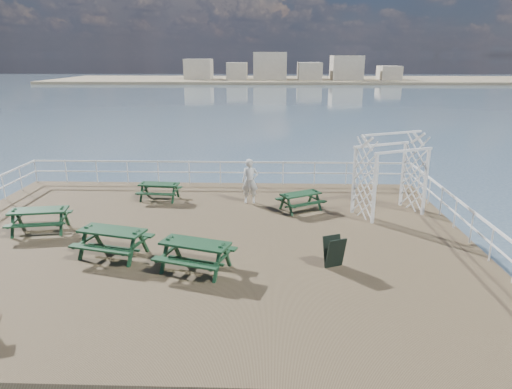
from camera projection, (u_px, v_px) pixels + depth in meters
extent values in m
cube|color=#776344|center=(199.00, 243.00, 15.13)|extent=(18.00, 14.00, 0.30)
plane|color=#425C6F|center=(251.00, 124.00, 53.90)|extent=(300.00, 300.00, 0.00)
cube|color=tan|center=(311.00, 80.00, 144.13)|extent=(160.00, 40.00, 0.80)
cube|color=beige|center=(199.00, 69.00, 141.34)|extent=(8.00, 8.00, 6.00)
cube|color=beige|center=(238.00, 71.00, 141.12)|extent=(6.00, 8.00, 5.00)
cube|color=beige|center=(270.00, 66.00, 140.37)|extent=(10.00, 8.00, 8.00)
cube|color=beige|center=(309.00, 71.00, 140.44)|extent=(7.00, 8.00, 5.00)
cube|color=beige|center=(345.00, 67.00, 139.81)|extent=(9.00, 8.00, 7.00)
cube|color=beige|center=(387.00, 72.00, 139.85)|extent=(6.00, 8.00, 4.00)
cylinder|color=#503A29|center=(56.00, 218.00, 20.97)|extent=(0.36, 0.36, 2.10)
cylinder|color=#503A29|center=(384.00, 222.00, 20.51)|extent=(0.36, 0.36, 2.10)
cube|color=white|center=(220.00, 162.00, 21.33)|extent=(17.70, 0.07, 0.07)
cube|color=white|center=(220.00, 172.00, 21.47)|extent=(17.70, 0.05, 0.05)
cylinder|color=white|center=(36.00, 171.00, 21.74)|extent=(0.05, 0.05, 1.10)
cube|color=white|center=(474.00, 212.00, 14.51)|extent=(0.07, 13.70, 0.07)
cube|color=white|center=(472.00, 227.00, 14.65)|extent=(0.05, 13.70, 0.05)
cube|color=#14371F|center=(38.00, 210.00, 15.55)|extent=(1.96, 1.04, 0.06)
cube|color=#14371F|center=(45.00, 213.00, 16.22)|extent=(1.88, 0.58, 0.05)
cube|color=#14371F|center=(34.00, 225.00, 15.05)|extent=(1.88, 0.58, 0.05)
cube|color=#14371F|center=(16.00, 220.00, 15.53)|extent=(0.35, 1.49, 0.06)
cube|color=#14371F|center=(63.00, 218.00, 15.75)|extent=(0.35, 1.49, 0.06)
cube|color=#14371F|center=(19.00, 219.00, 15.84)|extent=(0.18, 0.54, 0.91)
cube|color=#14371F|center=(13.00, 225.00, 15.26)|extent=(0.18, 0.54, 0.91)
cube|color=#14371F|center=(66.00, 217.00, 16.06)|extent=(0.18, 0.54, 0.91)
cube|color=#14371F|center=(61.00, 223.00, 15.47)|extent=(0.18, 0.54, 0.91)
cube|color=#14371F|center=(40.00, 224.00, 15.70)|extent=(1.64, 0.37, 0.06)
cube|color=#14371F|center=(159.00, 184.00, 19.07)|extent=(1.68, 0.78, 0.05)
cube|color=#14371F|center=(163.00, 187.00, 19.66)|extent=(1.65, 0.37, 0.05)
cube|color=#14371F|center=(155.00, 194.00, 18.63)|extent=(1.65, 0.37, 0.05)
cube|color=#14371F|center=(144.00, 190.00, 19.23)|extent=(0.19, 1.32, 0.05)
cube|color=#14371F|center=(175.00, 191.00, 19.07)|extent=(0.19, 1.32, 0.05)
cube|color=#14371F|center=(146.00, 189.00, 19.50)|extent=(0.11, 0.47, 0.79)
cube|color=#14371F|center=(142.00, 193.00, 18.98)|extent=(0.11, 0.47, 0.79)
cube|color=#14371F|center=(177.00, 190.00, 19.34)|extent=(0.11, 0.47, 0.79)
cube|color=#14371F|center=(173.00, 194.00, 18.83)|extent=(0.11, 0.47, 0.79)
cube|color=#14371F|center=(160.00, 194.00, 19.20)|extent=(1.45, 0.20, 0.05)
cube|color=#14371F|center=(301.00, 194.00, 17.78)|extent=(1.69, 1.33, 0.05)
cube|color=#14371F|center=(293.00, 197.00, 18.30)|extent=(1.49, 0.98, 0.04)
cube|color=#14371F|center=(308.00, 204.00, 17.41)|extent=(1.49, 0.98, 0.04)
cube|color=#14371F|center=(286.00, 203.00, 17.56)|extent=(0.70, 1.15, 0.05)
cube|color=#14371F|center=(315.00, 198.00, 18.16)|extent=(0.70, 1.15, 0.05)
cube|color=#14371F|center=(283.00, 202.00, 17.80)|extent=(0.29, 0.43, 0.77)
cube|color=#14371F|center=(290.00, 206.00, 17.35)|extent=(0.29, 0.43, 0.77)
cube|color=#14371F|center=(311.00, 198.00, 18.40)|extent=(0.29, 0.43, 0.77)
cube|color=#14371F|center=(318.00, 201.00, 17.95)|extent=(0.29, 0.43, 0.77)
cube|color=#14371F|center=(300.00, 204.00, 17.91)|extent=(1.26, 0.77, 0.05)
cube|color=#14371F|center=(112.00, 231.00, 13.62)|extent=(2.10, 1.24, 0.07)
cube|color=#14371F|center=(125.00, 233.00, 14.32)|extent=(1.98, 0.76, 0.05)
cube|color=#14371F|center=(100.00, 249.00, 13.11)|extent=(1.98, 0.76, 0.05)
cube|color=#14371F|center=(90.00, 238.00, 13.94)|extent=(0.49, 1.56, 0.07)
cube|color=#14371F|center=(137.00, 244.00, 13.50)|extent=(0.49, 1.56, 0.07)
cube|color=#14371F|center=(96.00, 236.00, 14.26)|extent=(0.23, 0.57, 0.96)
cube|color=#14371F|center=(83.00, 244.00, 13.66)|extent=(0.23, 0.57, 0.96)
cube|color=#14371F|center=(143.00, 242.00, 13.82)|extent=(0.23, 0.57, 0.96)
cube|color=#14371F|center=(132.00, 250.00, 13.21)|extent=(0.23, 0.57, 0.96)
cube|color=#14371F|center=(114.00, 247.00, 13.78)|extent=(1.72, 0.53, 0.07)
cube|color=#14371F|center=(195.00, 243.00, 12.73)|extent=(2.08, 1.30, 0.06)
cube|color=#14371F|center=(205.00, 245.00, 13.41)|extent=(1.93, 0.84, 0.05)
cube|color=#14371F|center=(185.00, 263.00, 12.24)|extent=(1.93, 0.84, 0.05)
cube|color=#14371F|center=(170.00, 250.00, 13.09)|extent=(0.55, 1.52, 0.06)
cube|color=#14371F|center=(222.00, 258.00, 12.58)|extent=(0.55, 1.52, 0.06)
cube|color=#14371F|center=(176.00, 248.00, 13.40)|extent=(0.25, 0.56, 0.95)
cube|color=#14371F|center=(165.00, 257.00, 12.81)|extent=(0.25, 0.56, 0.95)
cube|color=#14371F|center=(227.00, 256.00, 12.88)|extent=(0.25, 0.56, 0.95)
cube|color=#14371F|center=(217.00, 265.00, 12.30)|extent=(0.25, 0.56, 0.95)
cube|color=#14371F|center=(196.00, 261.00, 12.89)|extent=(1.67, 0.60, 0.06)
cube|color=white|center=(375.00, 190.00, 16.20)|extent=(0.13, 0.13, 2.53)
cube|color=white|center=(354.00, 181.00, 17.31)|extent=(0.13, 0.13, 2.53)
cube|color=white|center=(426.00, 183.00, 17.06)|extent=(0.13, 0.13, 2.53)
cube|color=white|center=(403.00, 175.00, 18.17)|extent=(0.13, 0.13, 2.53)
cube|color=white|center=(404.00, 151.00, 16.25)|extent=(2.33, 1.13, 0.08)
cube|color=white|center=(382.00, 145.00, 17.36)|extent=(2.33, 1.13, 0.08)
cube|color=white|center=(394.00, 133.00, 16.65)|extent=(2.33, 1.12, 0.07)
cube|color=black|center=(336.00, 253.00, 12.93)|extent=(0.61, 0.43, 0.92)
cube|color=black|center=(332.00, 251.00, 13.10)|extent=(0.61, 0.43, 0.92)
imported|color=silver|center=(250.00, 181.00, 18.59)|extent=(0.70, 0.49, 1.83)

